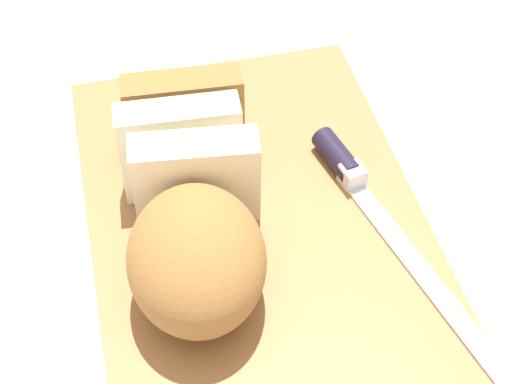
# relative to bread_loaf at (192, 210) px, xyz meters

# --- Properties ---
(ground_plane) EXTENTS (3.00, 3.00, 0.00)m
(ground_plane) POSITION_rel_bread_loaf_xyz_m (0.02, -0.06, -0.06)
(ground_plane) COLOR silver
(cutting_board) EXTENTS (0.42, 0.29, 0.02)m
(cutting_board) POSITION_rel_bread_loaf_xyz_m (0.02, -0.06, -0.05)
(cutting_board) COLOR #9E6B3D
(cutting_board) RESTS_ON ground_plane
(bread_loaf) EXTENTS (0.24, 0.13, 0.09)m
(bread_loaf) POSITION_rel_bread_loaf_xyz_m (0.00, 0.00, 0.00)
(bread_loaf) COLOR #996633
(bread_loaf) RESTS_ON cutting_board
(bread_knife) EXTENTS (0.29, 0.08, 0.02)m
(bread_knife) POSITION_rel_bread_loaf_xyz_m (0.02, -0.15, -0.04)
(bread_knife) COLOR silver
(bread_knife) RESTS_ON cutting_board
(crumb_near_knife) EXTENTS (0.01, 0.01, 0.01)m
(crumb_near_knife) POSITION_rel_bread_loaf_xyz_m (0.07, -0.02, -0.04)
(crumb_near_knife) COLOR #996633
(crumb_near_knife) RESTS_ON cutting_board
(crumb_near_loaf) EXTENTS (0.01, 0.01, 0.01)m
(crumb_near_loaf) POSITION_rel_bread_loaf_xyz_m (0.03, 0.00, -0.04)
(crumb_near_loaf) COLOR #996633
(crumb_near_loaf) RESTS_ON cutting_board
(crumb_stray_left) EXTENTS (0.01, 0.01, 0.01)m
(crumb_stray_left) POSITION_rel_bread_loaf_xyz_m (0.02, 0.01, -0.04)
(crumb_stray_left) COLOR #996633
(crumb_stray_left) RESTS_ON cutting_board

